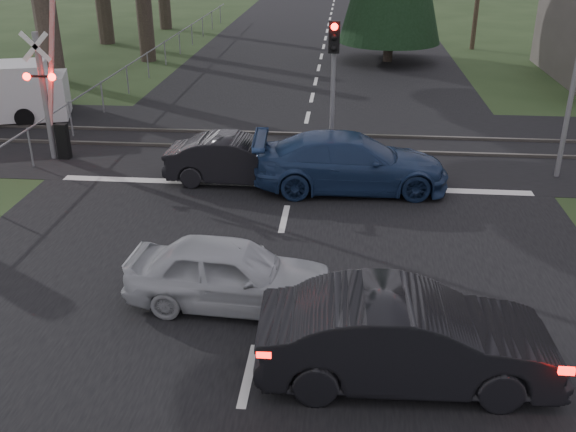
# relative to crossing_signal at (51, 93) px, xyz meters

# --- Properties ---
(ground) EXTENTS (120.00, 120.00, 0.00)m
(ground) POSITION_rel_crossing_signal_xyz_m (7.27, -9.79, -2.06)
(ground) COLOR #223417
(ground) RESTS_ON ground
(road) EXTENTS (14.00, 100.00, 0.01)m
(road) POSITION_rel_crossing_signal_xyz_m (7.27, 0.21, -2.05)
(road) COLOR black
(road) RESTS_ON ground
(rail_corridor) EXTENTS (120.00, 8.00, 0.01)m
(rail_corridor) POSITION_rel_crossing_signal_xyz_m (7.27, 2.21, -2.05)
(rail_corridor) COLOR black
(rail_corridor) RESTS_ON ground
(stop_line) EXTENTS (13.00, 0.35, 0.00)m
(stop_line) POSITION_rel_crossing_signal_xyz_m (7.27, -1.59, -2.05)
(stop_line) COLOR silver
(stop_line) RESTS_ON ground
(rail_near) EXTENTS (120.00, 0.12, 0.10)m
(rail_near) POSITION_rel_crossing_signal_xyz_m (7.27, 1.41, -2.01)
(rail_near) COLOR #59544C
(rail_near) RESTS_ON ground
(rail_far) EXTENTS (120.00, 0.12, 0.10)m
(rail_far) POSITION_rel_crossing_signal_xyz_m (7.27, 3.01, -2.01)
(rail_far) COLOR #59544C
(rail_far) RESTS_ON ground
(crossing_signal) EXTENTS (1.62, 0.38, 6.96)m
(crossing_signal) POSITION_rel_crossing_signal_xyz_m (0.00, 0.00, 0.00)
(crossing_signal) COLOR slate
(crossing_signal) RESTS_ON ground
(traffic_signal_center) EXTENTS (0.32, 0.48, 4.10)m
(traffic_signal_center) POSITION_rel_crossing_signal_xyz_m (8.27, 0.89, 0.75)
(traffic_signal_center) COLOR slate
(traffic_signal_center) RESTS_ON ground
(fence_left) EXTENTS (0.10, 36.00, 1.20)m
(fence_left) POSITION_rel_crossing_signal_xyz_m (-0.53, 12.71, -2.06)
(fence_left) COLOR slate
(fence_left) RESTS_ON ground
(dark_hatchback) EXTENTS (4.70, 1.80, 1.53)m
(dark_hatchback) POSITION_rel_crossing_signal_xyz_m (9.75, -9.62, -1.29)
(dark_hatchback) COLOR black
(dark_hatchback) RESTS_ON ground
(silver_car) EXTENTS (3.98, 1.81, 1.33)m
(silver_car) POSITION_rel_crossing_signal_xyz_m (6.64, -7.71, -1.39)
(silver_car) COLOR #AAAEB2
(silver_car) RESTS_ON ground
(blue_sedan) EXTENTS (5.34, 2.45, 1.51)m
(blue_sedan) POSITION_rel_crossing_signal_xyz_m (8.87, -1.65, -1.30)
(blue_sedan) COLOR navy
(blue_sedan) RESTS_ON ground
(dark_car_far) EXTENTS (3.97, 1.44, 1.30)m
(dark_car_far) POSITION_rel_crossing_signal_xyz_m (5.75, -1.44, -1.41)
(dark_car_far) COLOR black
(dark_car_far) RESTS_ON ground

